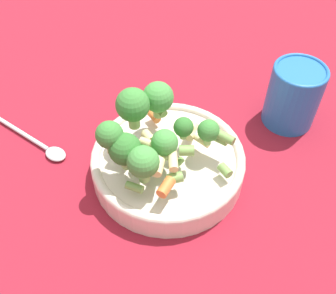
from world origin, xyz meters
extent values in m
plane|color=maroon|center=(0.00, 0.00, 0.00)|extent=(3.00, 3.00, 0.00)
cylinder|color=beige|center=(0.00, 0.00, 0.02)|extent=(0.22, 0.22, 0.04)
torus|color=beige|center=(0.00, 0.00, 0.04)|extent=(0.22, 0.22, 0.01)
cylinder|color=#8CB766|center=(0.03, -0.03, 0.05)|extent=(0.01, 0.01, 0.01)
sphere|color=#3D8438|center=(0.03, -0.03, 0.07)|extent=(0.03, 0.03, 0.03)
cylinder|color=#8CB766|center=(-0.02, 0.05, 0.07)|extent=(0.01, 0.01, 0.01)
sphere|color=#3D8438|center=(-0.02, 0.05, 0.09)|extent=(0.03, 0.03, 0.03)
cylinder|color=#8CB766|center=(-0.01, 0.02, 0.07)|extent=(0.01, 0.01, 0.01)
sphere|color=#33722D|center=(-0.01, 0.02, 0.09)|extent=(0.03, 0.03, 0.03)
cylinder|color=#8CB766|center=(0.02, 0.00, 0.07)|extent=(0.01, 0.01, 0.02)
sphere|color=#479342|center=(0.02, 0.00, 0.09)|extent=(0.04, 0.04, 0.04)
cylinder|color=#8CB766|center=(0.06, -0.02, 0.07)|extent=(0.01, 0.01, 0.02)
sphere|color=#479342|center=(0.06, -0.02, 0.09)|extent=(0.04, 0.04, 0.04)
cylinder|color=#8CB766|center=(-0.05, -0.03, 0.08)|extent=(0.02, 0.02, 0.02)
sphere|color=#479342|center=(-0.05, -0.03, 0.10)|extent=(0.04, 0.04, 0.04)
cylinder|color=#8CB766|center=(0.05, -0.05, 0.07)|extent=(0.02, 0.02, 0.02)
sphere|color=#33722D|center=(0.05, -0.05, 0.09)|extent=(0.04, 0.04, 0.04)
cylinder|color=#8CB766|center=(-0.02, -0.05, 0.08)|extent=(0.02, 0.02, 0.02)
sphere|color=#3D8438|center=(-0.02, -0.05, 0.11)|extent=(0.05, 0.05, 0.05)
cylinder|color=#8CB766|center=(0.04, -0.07, 0.09)|extent=(0.01, 0.01, 0.02)
sphere|color=#3D8438|center=(0.04, -0.07, 0.11)|extent=(0.04, 0.04, 0.04)
cylinder|color=#729E4C|center=(0.05, -0.03, 0.07)|extent=(0.02, 0.01, 0.01)
cylinder|color=beige|center=(-0.02, 0.04, 0.06)|extent=(0.02, 0.03, 0.01)
cylinder|color=#729E4C|center=(0.06, 0.02, 0.06)|extent=(0.02, 0.03, 0.01)
cylinder|color=#729E4C|center=(0.05, -0.02, 0.08)|extent=(0.02, 0.02, 0.01)
cylinder|color=beige|center=(0.02, -0.02, 0.08)|extent=(0.02, 0.02, 0.01)
cylinder|color=beige|center=(0.04, 0.02, 0.08)|extent=(0.03, 0.02, 0.01)
cylinder|color=beige|center=(0.00, -0.03, 0.07)|extent=(0.02, 0.02, 0.01)
cylinder|color=beige|center=(-0.04, 0.03, 0.06)|extent=(0.03, 0.02, 0.01)
cylinder|color=#729E4C|center=(0.02, 0.08, 0.05)|extent=(0.02, 0.02, 0.01)
cylinder|color=#729E4C|center=(0.02, 0.02, 0.05)|extent=(0.02, 0.02, 0.01)
cylinder|color=beige|center=(0.05, 0.00, 0.08)|extent=(0.03, 0.01, 0.01)
cylinder|color=#729E4C|center=(-0.01, 0.08, 0.08)|extent=(0.02, 0.03, 0.01)
cylinder|color=orange|center=(0.07, 0.01, 0.07)|extent=(0.03, 0.02, 0.01)
cylinder|color=#729E4C|center=(0.08, -0.03, 0.06)|extent=(0.01, 0.02, 0.01)
cylinder|color=beige|center=(-0.03, 0.02, 0.07)|extent=(0.03, 0.02, 0.01)
cylinder|color=#729E4C|center=(0.02, -0.06, 0.07)|extent=(0.02, 0.03, 0.01)
cylinder|color=#729E4C|center=(-0.02, 0.07, 0.07)|extent=(0.02, 0.03, 0.01)
cylinder|color=#729E4C|center=(-0.05, -0.02, 0.08)|extent=(0.03, 0.03, 0.01)
cylinder|color=#729E4C|center=(0.02, 0.03, 0.08)|extent=(0.02, 0.02, 0.01)
cylinder|color=orange|center=(-0.06, -0.04, 0.05)|extent=(0.02, 0.02, 0.01)
cylinder|color=#2366B2|center=(-0.16, 0.17, 0.05)|extent=(0.08, 0.08, 0.10)
torus|color=#2366B2|center=(-0.16, 0.17, 0.10)|extent=(0.08, 0.08, 0.01)
cylinder|color=silver|center=(-0.02, -0.26, 0.01)|extent=(0.06, 0.13, 0.01)
ellipsoid|color=silver|center=(0.01, -0.18, 0.01)|extent=(0.04, 0.04, 0.01)
camera|label=1|loc=(0.35, 0.08, 0.47)|focal=42.00mm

